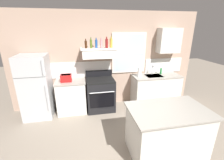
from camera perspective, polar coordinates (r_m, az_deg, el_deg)
ground_plane at (r=3.18m, az=5.74°, el=-26.53°), size 16.00×16.00×0.00m
back_wall at (r=4.50m, az=-1.57°, el=7.33°), size 5.40×0.11×2.70m
refrigerator at (r=4.37m, az=-26.35°, el=-2.33°), size 0.70×0.72×1.64m
counter_left_of_stove at (r=4.42m, az=-14.74°, el=-5.82°), size 0.79×0.63×0.91m
toaster at (r=4.19m, az=-16.69°, el=0.76°), size 0.30×0.20×0.19m
stove_range at (r=4.39m, az=-4.28°, el=-5.23°), size 0.76×0.69×1.09m
range_hood_shelf at (r=4.15m, az=-4.85°, el=10.07°), size 0.96×0.52×0.24m
bottle_brown_stout at (r=4.13m, az=-9.71°, el=12.93°), size 0.06×0.06×0.24m
bottle_olive_oil_square at (r=4.11m, az=-7.81°, el=13.21°), size 0.06×0.06×0.27m
bottle_blue_liqueur at (r=4.16m, az=-5.87°, el=13.27°), size 0.07×0.07×0.26m
bottle_rose_pink at (r=4.09m, az=-3.99°, el=13.28°), size 0.07×0.07×0.27m
bottle_red_label_wine at (r=4.12m, az=-2.00°, el=13.48°), size 0.07×0.07×0.29m
bottle_champagne_gold_foil at (r=4.19m, az=-0.32°, el=13.60°), size 0.08×0.08×0.29m
counter_right_with_sink at (r=4.91m, az=15.79°, el=-3.34°), size 1.43×0.63×0.91m
sink_faucet at (r=4.75m, az=14.87°, el=4.01°), size 0.03×0.17×0.28m
paper_towel_roll at (r=4.50m, az=10.19°, el=2.98°), size 0.11×0.11×0.27m
dish_soap_bottle at (r=4.90m, az=17.72°, el=3.17°), size 0.06×0.06×0.18m
kitchen_island at (r=3.14m, az=19.48°, el=-17.44°), size 1.40×0.90×0.91m
upper_cabinet_right at (r=4.87m, az=20.39°, el=13.60°), size 0.64×0.32×0.70m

